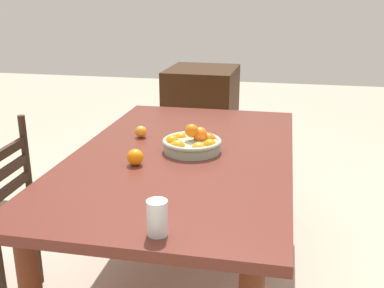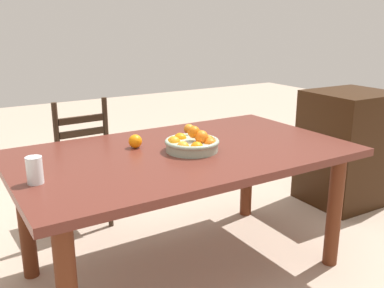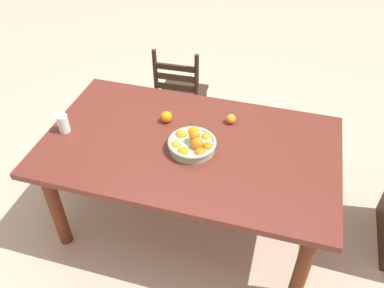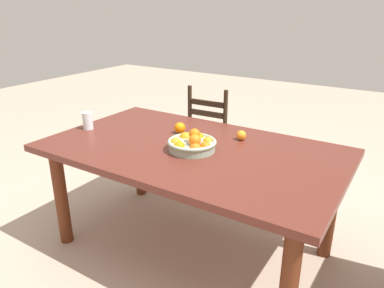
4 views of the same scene
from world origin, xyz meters
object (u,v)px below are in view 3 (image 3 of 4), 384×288
Objects in this scene: dining_table at (189,155)px; fruit_bowl at (192,144)px; orange_loose_0 at (166,117)px; drinking_glass at (63,123)px; orange_loose_1 at (231,119)px; chair_near_window at (181,97)px.

fruit_bowl reaches higher than dining_table.
orange_loose_0 reaches higher than dining_table.
drinking_glass reaches higher than dining_table.
orange_loose_1 is at bearing 13.96° from orange_loose_0.
orange_loose_0 is at bearing -166.04° from orange_loose_1.
orange_loose_0 reaches higher than orange_loose_1.
drinking_glass is at bearing -155.52° from orange_loose_0.
drinking_glass is (-0.61, -0.28, 0.02)m from orange_loose_0.
chair_near_window is 1.06m from fruit_bowl.
drinking_glass is at bearing -173.25° from dining_table.
orange_loose_0 is at bearing 24.48° from drinking_glass.
orange_loose_0 is 0.63× the size of drinking_glass.
fruit_bowl reaches higher than orange_loose_1.
chair_near_window is 12.39× the size of orange_loose_0.
chair_near_window reaches higher than fruit_bowl.
dining_table is at bearing 6.75° from drinking_glass.
orange_loose_0 is 1.18× the size of orange_loose_1.
fruit_bowl reaches higher than orange_loose_0.
fruit_bowl is at bearing 3.66° from drinking_glass.
chair_near_window is 3.15× the size of fruit_bowl.
fruit_bowl is 4.64× the size of orange_loose_1.
dining_table is 1.95× the size of chair_near_window.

